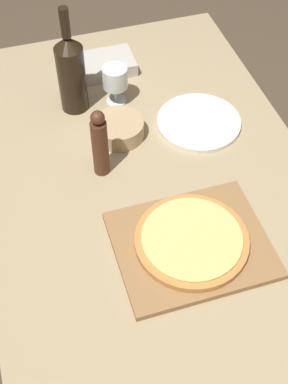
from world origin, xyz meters
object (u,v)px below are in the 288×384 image
Objects in this scene: wine_bottle at (71,72)px; pepper_mill at (100,144)px; wine_glass at (115,79)px; small_bowl at (119,129)px; pizza at (192,240)px.

wine_bottle is 1.57× the size of pepper_mill.
wine_glass is 0.86× the size of small_bowl.
pizza is 1.30× the size of pepper_mill.
pepper_mill is 1.47× the size of small_bowl.
small_bowl is (-0.03, -0.15, -0.06)m from wine_glass.
pepper_mill reaches higher than pizza.
wine_bottle is 2.31× the size of small_bowl.
pizza is at bearing -74.94° from wine_bottle.
wine_glass is at bearing 93.28° from pizza.
pepper_mill reaches higher than small_bowl.
pizza is at bearing -64.66° from pepper_mill.
wine_bottle is 0.22m from small_bowl.
small_bowl is (-0.07, 0.44, -0.00)m from pizza.
pepper_mill is at bearing 115.34° from pizza.
pizza is 0.36m from pepper_mill.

